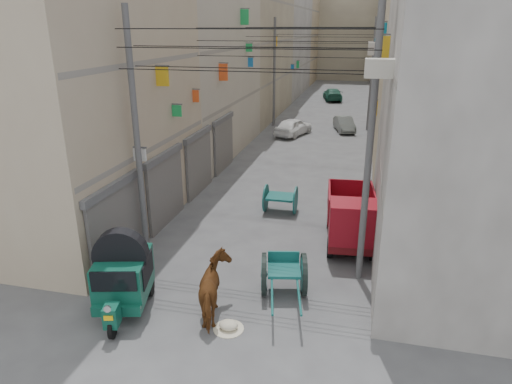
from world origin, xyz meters
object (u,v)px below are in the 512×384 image
(mini_truck, at_px, (352,223))
(feed_sack, at_px, (228,325))
(auto_rickshaw, at_px, (123,274))
(second_cart, at_px, (281,198))
(distant_car_green, at_px, (333,94))
(horse, at_px, (216,289))
(tonga_cart, at_px, (284,274))
(distant_car_white, at_px, (293,127))
(distant_car_grey, at_px, (344,124))

(mini_truck, bearing_deg, feed_sack, -122.88)
(auto_rickshaw, xyz_separation_m, mini_truck, (5.87, 5.15, -0.08))
(auto_rickshaw, height_order, second_cart, auto_rickshaw)
(second_cart, height_order, distant_car_green, distant_car_green)
(second_cart, relative_size, distant_car_green, 0.32)
(feed_sack, xyz_separation_m, horse, (-0.48, 0.49, 0.69))
(auto_rickshaw, distance_m, tonga_cart, 4.49)
(auto_rickshaw, xyz_separation_m, distant_car_white, (1.09, 22.16, -0.43))
(horse, bearing_deg, distant_car_green, -106.83)
(horse, height_order, distant_car_green, horse)
(mini_truck, distance_m, second_cart, 4.02)
(auto_rickshaw, bearing_deg, second_cart, 55.28)
(distant_car_green, bearing_deg, distant_car_grey, 86.77)
(feed_sack, distance_m, distant_car_green, 39.65)
(tonga_cart, xyz_separation_m, second_cart, (-1.25, 6.07, -0.02))
(auto_rickshaw, relative_size, horse, 1.37)
(mini_truck, height_order, feed_sack, mini_truck)
(second_cart, distance_m, distant_car_green, 31.57)
(second_cart, height_order, horse, horse)
(distant_car_grey, bearing_deg, tonga_cart, -106.10)
(auto_rickshaw, xyz_separation_m, horse, (2.57, 0.22, -0.24))
(auto_rickshaw, height_order, horse, auto_rickshaw)
(auto_rickshaw, distance_m, distant_car_green, 39.45)
(feed_sack, relative_size, distant_car_green, 0.12)
(tonga_cart, height_order, second_cart, tonga_cart)
(tonga_cart, bearing_deg, feed_sack, -130.39)
(second_cart, distance_m, horse, 7.60)
(mini_truck, distance_m, distant_car_grey, 19.26)
(auto_rickshaw, relative_size, feed_sack, 5.33)
(auto_rickshaw, height_order, distant_car_green, auto_rickshaw)
(feed_sack, bearing_deg, distant_car_green, 90.84)
(distant_car_green, bearing_deg, auto_rickshaw, 75.30)
(mini_truck, xyz_separation_m, feed_sack, (-2.82, -5.42, -0.85))
(mini_truck, relative_size, distant_car_green, 0.88)
(feed_sack, distance_m, distant_car_grey, 24.68)
(mini_truck, height_order, distant_car_green, mini_truck)
(second_cart, height_order, feed_sack, second_cart)
(auto_rickshaw, xyz_separation_m, distant_car_green, (2.47, 39.37, -0.44))
(auto_rickshaw, relative_size, distant_car_white, 0.72)
(mini_truck, relative_size, feed_sack, 7.55)
(tonga_cart, relative_size, feed_sack, 5.85)
(auto_rickshaw, xyz_separation_m, feed_sack, (3.05, -0.27, -0.93))
(mini_truck, bearing_deg, second_cart, 133.07)
(mini_truck, bearing_deg, distant_car_green, 90.33)
(mini_truck, relative_size, distant_car_grey, 1.16)
(distant_car_white, xyz_separation_m, distant_car_grey, (3.46, 2.20, -0.09))
(second_cart, relative_size, feed_sack, 2.70)
(mini_truck, xyz_separation_m, horse, (-3.30, -4.93, -0.16))
(distant_car_white, bearing_deg, distant_car_grey, -128.66)
(second_cart, distance_m, distant_car_white, 14.46)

